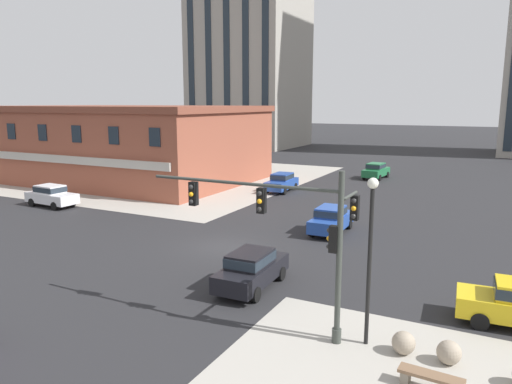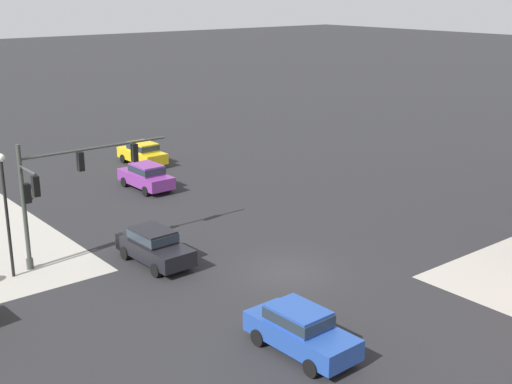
{
  "view_description": "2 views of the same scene",
  "coord_description": "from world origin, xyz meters",
  "px_view_note": "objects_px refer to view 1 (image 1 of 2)",
  "views": [
    {
      "loc": [
        13.56,
        -22.56,
        8.07
      ],
      "look_at": [
        1.34,
        1.31,
        3.07
      ],
      "focal_mm": 33.7,
      "sensor_mm": 36.0,
      "label": 1
    },
    {
      "loc": [
        19.22,
        21.54,
        12.51
      ],
      "look_at": [
        1.45,
        -0.5,
        4.0
      ],
      "focal_mm": 47.57,
      "sensor_mm": 36.0,
      "label": 2
    }
  ],
  "objects_px": {
    "car_cross_westbound": "(282,182)",
    "street_lamp_corner_near": "(370,243)",
    "car_main_mid": "(331,218)",
    "bench_near_signal": "(431,379)",
    "car_main_southbound_far": "(376,170)",
    "car_cross_eastbound": "(251,268)",
    "traffic_signal_main": "(299,228)",
    "car_main_northbound_far": "(51,195)",
    "bollard_sphere_curb_b": "(449,352)",
    "bollard_sphere_curb_a": "(404,343)"
  },
  "relations": [
    {
      "from": "traffic_signal_main",
      "to": "bollard_sphere_curb_b",
      "type": "xyz_separation_m",
      "value": [
        5.09,
        0.08,
        -3.41
      ]
    },
    {
      "from": "bench_near_signal",
      "to": "car_cross_westbound",
      "type": "bearing_deg",
      "value": 121.89
    },
    {
      "from": "bollard_sphere_curb_a",
      "to": "car_main_southbound_far",
      "type": "bearing_deg",
      "value": 104.66
    },
    {
      "from": "car_main_northbound_far",
      "to": "car_cross_eastbound",
      "type": "height_order",
      "value": "same"
    },
    {
      "from": "traffic_signal_main",
      "to": "bench_near_signal",
      "type": "xyz_separation_m",
      "value": [
        4.77,
        -1.64,
        -3.46
      ]
    },
    {
      "from": "bollard_sphere_curb_b",
      "to": "car_cross_eastbound",
      "type": "bearing_deg",
      "value": 161.9
    },
    {
      "from": "bollard_sphere_curb_a",
      "to": "bollard_sphere_curb_b",
      "type": "distance_m",
      "value": 1.38
    },
    {
      "from": "car_main_southbound_far",
      "to": "bollard_sphere_curb_a",
      "type": "bearing_deg",
      "value": -75.34
    },
    {
      "from": "street_lamp_corner_near",
      "to": "car_main_southbound_far",
      "type": "xyz_separation_m",
      "value": [
        -8.3,
        36.39,
        -2.64
      ]
    },
    {
      "from": "car_cross_eastbound",
      "to": "bench_near_signal",
      "type": "bearing_deg",
      "value": -28.9
    },
    {
      "from": "traffic_signal_main",
      "to": "bollard_sphere_curb_b",
      "type": "height_order",
      "value": "traffic_signal_main"
    },
    {
      "from": "car_main_northbound_far",
      "to": "bollard_sphere_curb_a",
      "type": "bearing_deg",
      "value": -20.15
    },
    {
      "from": "bollard_sphere_curb_a",
      "to": "street_lamp_corner_near",
      "type": "relative_size",
      "value": 0.13
    },
    {
      "from": "street_lamp_corner_near",
      "to": "car_main_southbound_far",
      "type": "relative_size",
      "value": 1.26
    },
    {
      "from": "car_main_mid",
      "to": "car_main_southbound_far",
      "type": "bearing_deg",
      "value": 96.6
    },
    {
      "from": "traffic_signal_main",
      "to": "bollard_sphere_curb_b",
      "type": "relative_size",
      "value": 10.07
    },
    {
      "from": "car_main_southbound_far",
      "to": "car_main_mid",
      "type": "xyz_separation_m",
      "value": [
        2.7,
        -23.31,
        0.0
      ]
    },
    {
      "from": "traffic_signal_main",
      "to": "bollard_sphere_curb_a",
      "type": "relative_size",
      "value": 10.07
    },
    {
      "from": "bollard_sphere_curb_a",
      "to": "car_cross_eastbound",
      "type": "distance_m",
      "value": 7.59
    },
    {
      "from": "traffic_signal_main",
      "to": "car_cross_westbound",
      "type": "relative_size",
      "value": 1.71
    },
    {
      "from": "bollard_sphere_curb_b",
      "to": "bench_near_signal",
      "type": "bearing_deg",
      "value": -100.27
    },
    {
      "from": "car_cross_eastbound",
      "to": "car_main_southbound_far",
      "type": "bearing_deg",
      "value": 94.24
    },
    {
      "from": "bollard_sphere_curb_b",
      "to": "car_cross_westbound",
      "type": "distance_m",
      "value": 30.03
    },
    {
      "from": "car_cross_eastbound",
      "to": "car_main_mid",
      "type": "bearing_deg",
      "value": 88.91
    },
    {
      "from": "bollard_sphere_curb_b",
      "to": "car_cross_westbound",
      "type": "relative_size",
      "value": 0.17
    },
    {
      "from": "traffic_signal_main",
      "to": "car_main_mid",
      "type": "relative_size",
      "value": 1.71
    },
    {
      "from": "bench_near_signal",
      "to": "car_cross_eastbound",
      "type": "bearing_deg",
      "value": 151.1
    },
    {
      "from": "bench_near_signal",
      "to": "street_lamp_corner_near",
      "type": "height_order",
      "value": "street_lamp_corner_near"
    },
    {
      "from": "bollard_sphere_curb_b",
      "to": "street_lamp_corner_near",
      "type": "xyz_separation_m",
      "value": [
        -2.63,
        0.08,
        3.18
      ]
    },
    {
      "from": "bollard_sphere_curb_a",
      "to": "car_cross_eastbound",
      "type": "bearing_deg",
      "value": 158.52
    },
    {
      "from": "traffic_signal_main",
      "to": "bench_near_signal",
      "type": "height_order",
      "value": "traffic_signal_main"
    },
    {
      "from": "bench_near_signal",
      "to": "car_main_southbound_far",
      "type": "xyz_separation_m",
      "value": [
        -10.61,
        38.2,
        0.59
      ]
    },
    {
      "from": "bollard_sphere_curb_a",
      "to": "car_main_mid",
      "type": "relative_size",
      "value": 0.17
    },
    {
      "from": "car_main_southbound_far",
      "to": "car_main_mid",
      "type": "bearing_deg",
      "value": -83.4
    },
    {
      "from": "bench_near_signal",
      "to": "car_main_mid",
      "type": "xyz_separation_m",
      "value": [
        -7.92,
        14.88,
        0.59
      ]
    },
    {
      "from": "street_lamp_corner_near",
      "to": "car_main_southbound_far",
      "type": "height_order",
      "value": "street_lamp_corner_near"
    },
    {
      "from": "car_cross_eastbound",
      "to": "car_main_mid",
      "type": "xyz_separation_m",
      "value": [
        0.2,
        10.4,
        0.0
      ]
    },
    {
      "from": "street_lamp_corner_near",
      "to": "car_main_mid",
      "type": "relative_size",
      "value": 1.29
    },
    {
      "from": "street_lamp_corner_near",
      "to": "car_main_mid",
      "type": "distance_m",
      "value": 14.47
    },
    {
      "from": "bollard_sphere_curb_b",
      "to": "street_lamp_corner_near",
      "type": "distance_m",
      "value": 4.13
    },
    {
      "from": "car_cross_westbound",
      "to": "street_lamp_corner_near",
      "type": "bearing_deg",
      "value": -60.14
    },
    {
      "from": "bench_near_signal",
      "to": "street_lamp_corner_near",
      "type": "distance_m",
      "value": 4.37
    },
    {
      "from": "car_main_southbound_far",
      "to": "traffic_signal_main",
      "type": "bearing_deg",
      "value": -80.92
    },
    {
      "from": "bollard_sphere_curb_b",
      "to": "car_main_northbound_far",
      "type": "relative_size",
      "value": 0.17
    },
    {
      "from": "bollard_sphere_curb_b",
      "to": "car_main_southbound_far",
      "type": "xyz_separation_m",
      "value": [
        -10.93,
        36.47,
        0.54
      ]
    },
    {
      "from": "traffic_signal_main",
      "to": "car_main_northbound_far",
      "type": "relative_size",
      "value": 1.7
    },
    {
      "from": "street_lamp_corner_near",
      "to": "car_cross_eastbound",
      "type": "distance_m",
      "value": 6.91
    },
    {
      "from": "bollard_sphere_curb_b",
      "to": "car_main_southbound_far",
      "type": "relative_size",
      "value": 0.17
    },
    {
      "from": "traffic_signal_main",
      "to": "bench_near_signal",
      "type": "relative_size",
      "value": 4.17
    },
    {
      "from": "bollard_sphere_curb_a",
      "to": "bench_near_signal",
      "type": "bearing_deg",
      "value": -57.97
    }
  ]
}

